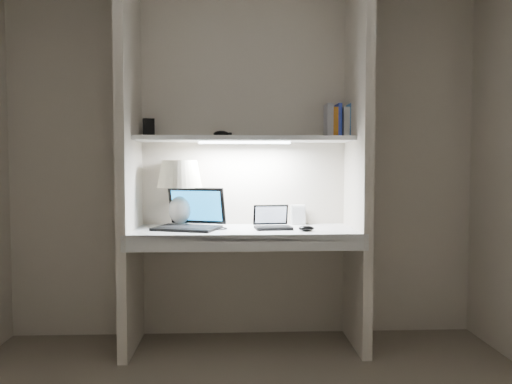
{
  "coord_description": "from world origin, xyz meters",
  "views": [
    {
      "loc": [
        -0.07,
        -1.96,
        1.17
      ],
      "look_at": [
        0.06,
        1.05,
        1.02
      ],
      "focal_mm": 35.0,
      "sensor_mm": 36.0,
      "label": 1
    }
  ],
  "objects": [
    {
      "name": "desk_apron",
      "position": [
        0.0,
        0.96,
        0.72
      ],
      "size": [
        1.46,
        0.03,
        0.1
      ],
      "primitive_type": "cube",
      "color": "silver",
      "rests_on": "desk"
    },
    {
      "name": "sticky_note",
      "position": [
        -0.39,
        1.27,
        0.77
      ],
      "size": [
        0.07,
        0.07,
        0.0
      ],
      "primitive_type": "cube",
      "rotation": [
        0.0,
        0.0,
        0.03
      ],
      "color": "yellow",
      "rests_on": "desk"
    },
    {
      "name": "strip_light",
      "position": [
        0.0,
        1.32,
        1.33
      ],
      "size": [
        0.6,
        0.04,
        0.02
      ],
      "primitive_type": "cube",
      "color": "white",
      "rests_on": "shelf"
    },
    {
      "name": "book_row",
      "position": [
        0.65,
        1.38,
        1.47
      ],
      "size": [
        0.21,
        0.15,
        0.22
      ],
      "color": "silver",
      "rests_on": "shelf"
    },
    {
      "name": "speaker",
      "position": [
        0.37,
        1.45,
        0.84
      ],
      "size": [
        0.1,
        0.07,
        0.14
      ],
      "primitive_type": "cube",
      "rotation": [
        0.0,
        0.0,
        -0.01
      ],
      "color": "silver",
      "rests_on": "desk"
    },
    {
      "name": "alcove_panel_left",
      "position": [
        -0.73,
        1.23,
        1.25
      ],
      "size": [
        0.06,
        0.55,
        2.5
      ],
      "primitive_type": "cube",
      "color": "beige",
      "rests_on": "floor"
    },
    {
      "name": "laptop_main",
      "position": [
        -0.35,
        1.27,
        0.83
      ],
      "size": [
        0.47,
        0.44,
        0.26
      ],
      "rotation": [
        0.0,
        0.0,
        -0.31
      ],
      "color": "black",
      "rests_on": "desk"
    },
    {
      "name": "desk",
      "position": [
        0.0,
        1.23,
        0.75
      ],
      "size": [
        1.4,
        0.55,
        0.04
      ],
      "primitive_type": "cube",
      "color": "white",
      "rests_on": "alcove_panel_left"
    },
    {
      "name": "table_lamp",
      "position": [
        -0.43,
        1.39,
        1.07
      ],
      "size": [
        0.3,
        0.3,
        0.44
      ],
      "color": "white",
      "rests_on": "desk"
    },
    {
      "name": "shelf",
      "position": [
        0.0,
        1.32,
        1.35
      ],
      "size": [
        1.4,
        0.36,
        0.03
      ],
      "primitive_type": "cube",
      "color": "silver",
      "rests_on": "back_wall"
    },
    {
      "name": "back_wall",
      "position": [
        0.0,
        1.5,
        1.25
      ],
      "size": [
        3.2,
        0.01,
        2.5
      ],
      "primitive_type": "cube",
      "color": "beige",
      "rests_on": "floor"
    },
    {
      "name": "shelf_box",
      "position": [
        -0.64,
        1.42,
        1.43
      ],
      "size": [
        0.08,
        0.07,
        0.12
      ],
      "primitive_type": "cube",
      "rotation": [
        0.0,
        0.0,
        0.29
      ],
      "color": "black",
      "rests_on": "shelf"
    },
    {
      "name": "mouse",
      "position": [
        0.38,
        1.09,
        0.79
      ],
      "size": [
        0.1,
        0.07,
        0.04
      ],
      "primitive_type": "ellipsoid",
      "rotation": [
        0.0,
        0.0,
        0.07
      ],
      "color": "black",
      "rests_on": "desk"
    },
    {
      "name": "alcove_panel_right",
      "position": [
        0.73,
        1.23,
        1.25
      ],
      "size": [
        0.06,
        0.55,
        2.5
      ],
      "primitive_type": "cube",
      "color": "beige",
      "rests_on": "floor"
    },
    {
      "name": "shelf_gadget",
      "position": [
        -0.16,
        1.41,
        1.39
      ],
      "size": [
        0.11,
        0.08,
        0.04
      ],
      "primitive_type": "ellipsoid",
      "rotation": [
        0.0,
        0.0,
        -0.07
      ],
      "color": "black",
      "rests_on": "shelf"
    },
    {
      "name": "cable_coil",
      "position": [
        -0.16,
        1.21,
        0.78
      ],
      "size": [
        0.1,
        0.1,
        0.01
      ],
      "primitive_type": "torus",
      "rotation": [
        0.0,
        0.0,
        -0.22
      ],
      "color": "black",
      "rests_on": "desk"
    },
    {
      "name": "laptop_netbook",
      "position": [
        0.18,
        1.24,
        0.81
      ],
      "size": [
        0.25,
        0.22,
        0.15
      ],
      "rotation": [
        0.0,
        0.0,
        0.1
      ],
      "color": "black",
      "rests_on": "desk"
    }
  ]
}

